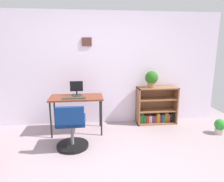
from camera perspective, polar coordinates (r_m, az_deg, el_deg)
wall_back at (r=4.23m, az=-4.28°, el=6.19°), size 5.20×0.12×2.31m
desk at (r=3.84m, az=-10.01°, el=-2.51°), size 0.98×0.51×0.70m
monitor at (r=3.90m, az=-9.98°, el=0.56°), size 0.24×0.20×0.28m
keyboard at (r=3.71m, az=-10.71°, el=-1.92°), size 0.42×0.13×0.02m
office_chair at (r=3.33m, az=-11.33°, el=-10.54°), size 0.52×0.55×0.77m
bookshelf_low at (r=4.45m, az=12.33°, el=-4.52°), size 0.84×0.30×0.79m
potted_plant_on_shelf at (r=4.21m, az=11.12°, el=3.53°), size 0.26×0.26×0.34m
potted_plant_floor at (r=4.36m, az=28.19°, el=-8.73°), size 0.20×0.20×0.29m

